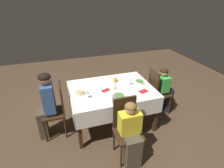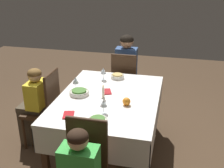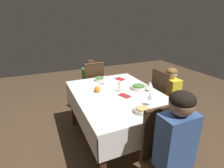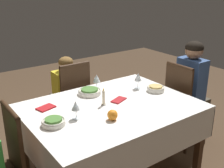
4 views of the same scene
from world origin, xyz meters
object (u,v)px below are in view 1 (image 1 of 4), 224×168
Objects in this scene: wine_glass_west at (130,79)px; bowl_west at (139,82)px; person_child_yellow at (131,133)px; chair_north at (127,126)px; chair_east at (57,108)px; napkin_red_folded at (106,90)px; dining_table at (111,93)px; orange_fruit at (115,80)px; person_child_green at (164,88)px; chair_west at (157,90)px; person_adult_denim at (46,103)px; bowl_east at (80,92)px; bowl_north at (119,96)px; candle_centerpiece at (115,86)px; wine_glass_north at (112,97)px; napkin_spare_side at (143,91)px; wine_glass_east at (87,92)px.

bowl_west is at bearing 178.52° from wine_glass_west.
person_child_yellow is at bearing 68.65° from wine_glass_west.
chair_east is at bearing 141.02° from chair_north.
napkin_red_folded is (0.10, -0.74, 0.23)m from chair_north.
orange_fruit reaches higher than dining_table.
dining_table is 1.15m from person_child_green.
person_adult_denim is (2.10, 0.03, 0.15)m from chair_west.
chair_east is at bearing -2.51° from bowl_east.
person_adult_denim is 6.59× the size of bowl_west.
wine_glass_west is at bearing 91.88° from chair_east.
dining_table is 0.79m from chair_north.
person_child_green is 6.62× the size of wine_glass_west.
person_adult_denim reaches higher than chair_east.
bowl_north is 1.40× the size of candle_centerpiece.
chair_north is at bearing 125.05° from person_child_green.
orange_fruit reaches higher than bowl_north.
bowl_north is at bearing -147.61° from wine_glass_north.
person_child_yellow is at bearing 96.58° from napkin_red_folded.
person_child_yellow is 0.94m from candle_centerpiece.
wine_glass_north is at bearing 33.85° from bowl_west.
napkin_red_folded is at bearing 6.82° from bowl_west.
bowl_north is at bearing 73.72° from person_adult_denim.
chair_east is 1.24m from chair_north.
orange_fruit is (-0.13, -0.56, 0.01)m from bowl_north.
bowl_west is (-1.13, -0.06, -0.00)m from bowl_east.
candle_centerpiece reaches higher than wine_glass_west.
person_child_green is at bearing 179.16° from wine_glass_west.
chair_north reaches higher than dining_table.
chair_north reaches higher than candle_centerpiece.
wine_glass_west reaches higher than napkin_red_folded.
dining_table is at bearing 90.15° from chair_east.
bowl_north is at bearing 114.79° from napkin_red_folded.
chair_west is 1.56m from bowl_east.
wine_glass_north is at bearing 13.27° from napkin_spare_side.
person_adult_denim reaches higher than chair_west.
bowl_west is 1.21× the size of wine_glass_west.
orange_fruit is at bearing 101.57° from chair_east.
bowl_north is at bearing 162.34° from wine_glass_east.
person_adult_denim is 6.81× the size of bowl_east.
orange_fruit is (-0.16, -1.01, 0.26)m from chair_north.
orange_fruit is (-0.71, -0.25, 0.01)m from bowl_east.
bowl_north is (-0.03, -0.61, 0.23)m from person_child_yellow.
napkin_red_folded is (1.26, 0.08, 0.21)m from person_child_green.
chair_north reaches higher than napkin_red_folded.
dining_table is 1.52× the size of chair_west.
person_child_green is at bearing -172.45° from wine_glass_east.
wine_glass_west is 0.51m from napkin_red_folded.
person_child_green is 5.77× the size of napkin_red_folded.
orange_fruit is (-0.15, -0.23, 0.13)m from dining_table.
napkin_red_folded is at bearing 96.58° from person_child_yellow.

